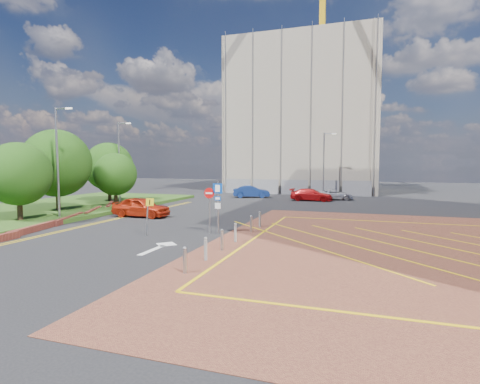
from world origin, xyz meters
The scene contains 21 objects.
ground centered at (0.00, 0.00, 0.00)m, with size 140.00×140.00×0.00m, color black.
forecourt centered at (14.00, 0.00, 0.01)m, with size 26.00×26.00×0.02m, color brown.
grass_bed centered at (-18.00, 6.00, 0.15)m, with size 14.00×32.00×0.30m, color #274415.
retaining_wall centered at (-11.80, 2.00, 0.20)m, with size 6.06×20.33×0.40m.
tree_a centered at (-14.00, 0.00, 3.50)m, with size 4.40×4.40×5.41m.
tree_b centered at (-15.50, 5.00, 4.24)m, with size 5.60×5.60×6.74m.
tree_c centered at (-13.50, 10.00, 3.19)m, with size 4.00×4.00×4.90m.
tree_d centered at (-16.50, 13.00, 3.87)m, with size 5.00×5.00×6.08m.
lamp_left_near centered at (-12.42, 2.00, 4.66)m, with size 1.53×0.16×8.00m.
lamp_left_far centered at (-14.42, 12.00, 4.66)m, with size 1.53×0.16×8.00m.
lamp_back centered at (4.08, 28.00, 4.36)m, with size 1.53×0.16×8.00m.
sign_cluster centered at (0.30, 0.98, 1.95)m, with size 1.17×0.12×3.20m.
warning_sign centered at (-3.12, -0.92, 1.43)m, with size 0.53×0.37×2.24m.
bollard_row centered at (2.30, -1.67, 0.47)m, with size 0.14×11.14×0.90m.
construction_building centered at (0.00, 40.00, 11.00)m, with size 21.20×19.20×22.00m, color #AB9E8C.
tower_crane centered at (2.00, 39.44, 25.85)m, with size 1.60×35.00×35.40m.
construction_fence centered at (1.00, 30.00, 1.00)m, with size 21.60×0.06×2.00m, color gray.
car_red_left centered at (-7.88, 5.62, 0.79)m, with size 1.86×4.63×1.58m, color #B4260F.
car_blue_back centered at (-4.27, 24.07, 0.74)m, with size 1.56×4.48×1.47m, color navy.
car_red_back centered at (3.24, 22.55, 0.68)m, with size 1.91×4.71×1.37m, color red.
car_silver_back centered at (5.60, 24.48, 0.60)m, with size 1.99×4.31×1.20m, color silver.
Camera 1 is at (8.79, -19.81, 4.29)m, focal length 28.00 mm.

